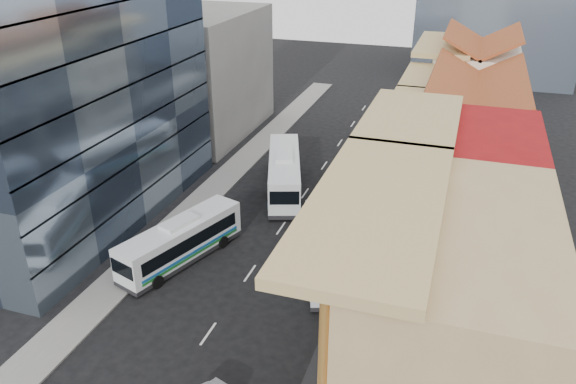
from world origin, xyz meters
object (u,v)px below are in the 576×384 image
(office_tower, at_px, (55,40))
(bus_right, at_px, (324,250))
(bus_left_far, at_px, (284,172))
(shophouse_tan, at_px, (448,336))
(bus_left_near, at_px, (181,240))

(office_tower, distance_m, bus_right, 25.75)
(bus_right, bearing_deg, office_tower, 156.67)
(office_tower, relative_size, bus_left_far, 2.44)
(shophouse_tan, xyz_separation_m, bus_left_near, (-19.50, 10.05, -4.27))
(bus_right, bearing_deg, shophouse_tan, -72.10)
(bus_left_far, bearing_deg, office_tower, -165.56)
(shophouse_tan, relative_size, bus_left_near, 1.30)
(shophouse_tan, xyz_separation_m, office_tower, (-31.00, 14.00, 9.00))
(bus_left_near, height_order, bus_left_far, bus_left_far)
(office_tower, height_order, bus_left_far, office_tower)
(shophouse_tan, distance_m, bus_left_far, 28.96)
(bus_left_far, bearing_deg, shophouse_tan, -74.82)
(bus_left_near, bearing_deg, bus_right, 30.02)
(bus_right, bearing_deg, bus_left_far, 102.38)
(bus_left_near, distance_m, bus_right, 10.69)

